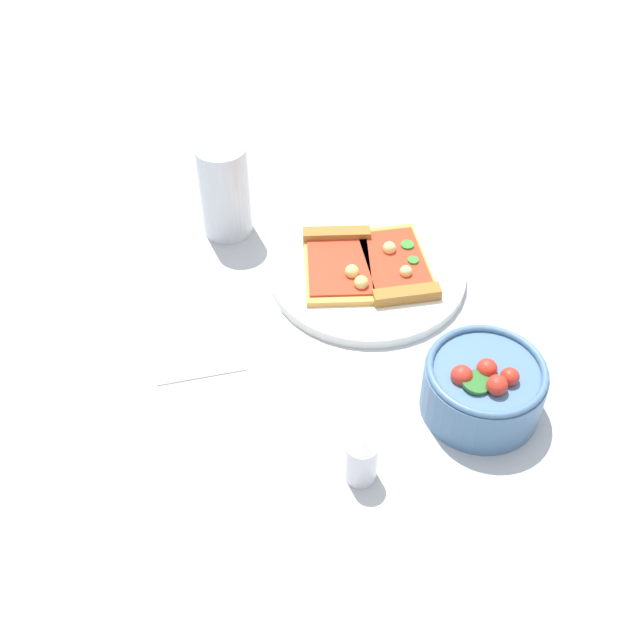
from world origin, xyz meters
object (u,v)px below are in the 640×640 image
object	(u,v)px
pepper_shaker	(358,457)
soda_glass	(225,191)
pizza_slice_far	(397,267)
salad_bowl	(483,387)
plate	(367,273)
pizza_slice_near	(340,261)
paper_napkin	(195,341)

from	to	relation	value
pepper_shaker	soda_glass	bearing A→B (deg)	-153.98
pizza_slice_far	salad_bowl	bearing A→B (deg)	23.97
plate	soda_glass	xyz separation A→B (m)	(-0.09, -0.20, 0.06)
pepper_shaker	plate	bearing A→B (deg)	179.29
salad_bowl	pepper_shaker	size ratio (longest dim) A/B	2.02
soda_glass	plate	bearing A→B (deg)	66.11
soda_glass	pepper_shaker	world-z (taller)	soda_glass
pizza_slice_near	salad_bowl	distance (m)	0.28
pizza_slice_near	soda_glass	size ratio (longest dim) A/B	1.07
salad_bowl	soda_glass	world-z (taller)	soda_glass
pizza_slice_far	soda_glass	bearing A→B (deg)	-110.60
pizza_slice_near	pizza_slice_far	size ratio (longest dim) A/B	0.90
salad_bowl	soda_glass	size ratio (longest dim) A/B	0.99
salad_bowl	paper_napkin	world-z (taller)	salad_bowl
plate	pizza_slice_far	bearing A→B (deg)	88.56
salad_bowl	soda_glass	distance (m)	0.45
soda_glass	pizza_slice_far	bearing A→B (deg)	69.40
soda_glass	paper_napkin	bearing A→B (deg)	-2.39
plate	pepper_shaker	world-z (taller)	pepper_shaker
pepper_shaker	pizza_slice_near	bearing A→B (deg)	-173.99
pizza_slice_near	pizza_slice_far	xyz separation A→B (m)	(0.01, 0.08, -0.00)
plate	paper_napkin	xyz separation A→B (m)	(0.13, -0.21, -0.01)
paper_napkin	pepper_shaker	xyz separation A→B (m)	(0.18, 0.20, 0.03)
plate	salad_bowl	distance (m)	0.25
plate	pepper_shaker	xyz separation A→B (m)	(0.31, -0.00, 0.03)
pizza_slice_near	plate	bearing A→B (deg)	81.48
soda_glass	pepper_shaker	distance (m)	0.45
pizza_slice_far	pepper_shaker	distance (m)	0.31
plate	pepper_shaker	size ratio (longest dim) A/B	3.89
plate	pizza_slice_near	xyz separation A→B (m)	(-0.01, -0.04, 0.01)
salad_bowl	pizza_slice_near	bearing A→B (deg)	-142.11
paper_napkin	pepper_shaker	size ratio (longest dim) A/B	1.79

